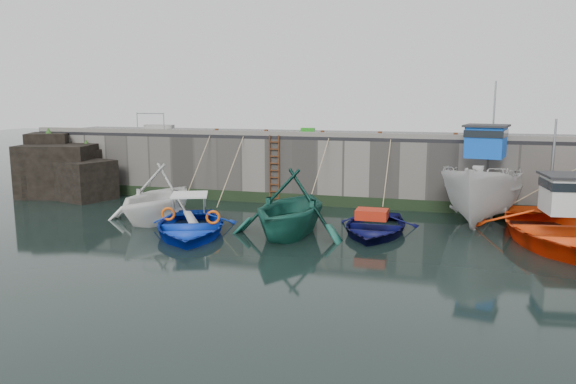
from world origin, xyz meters
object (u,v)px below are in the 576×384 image
(boat_near_white, at_px, (158,220))
(bollard_e, at_px, (456,136))
(boat_near_blacktrim, at_px, (290,235))
(fish_crate, at_px, (308,131))
(bollard_d, at_px, (380,134))
(boat_near_blue, at_px, (190,234))
(bollard_b, at_px, (266,132))
(ladder, at_px, (274,170))
(boat_far_white, at_px, (485,189))
(boat_near_navy, at_px, (374,232))
(boat_far_orange, at_px, (559,229))
(bollard_a, at_px, (217,131))
(bollard_c, at_px, (323,133))

(boat_near_white, height_order, bollard_e, bollard_e)
(boat_near_blacktrim, distance_m, fish_crate, 8.36)
(fish_crate, height_order, bollard_d, fish_crate)
(boat_near_white, height_order, boat_near_blue, boat_near_white)
(bollard_b, bearing_deg, boat_near_white, -119.55)
(boat_near_blue, distance_m, bollard_e, 11.91)
(boat_near_white, bearing_deg, boat_near_blue, -36.10)
(ladder, distance_m, boat_far_white, 9.29)
(boat_near_navy, height_order, bollard_e, bollard_e)
(boat_far_orange, xyz_separation_m, bollard_a, (-14.50, 4.51, 2.81))
(boat_near_navy, xyz_separation_m, bollard_e, (2.74, 4.72, 3.30))
(ladder, relative_size, boat_near_navy, 0.68)
(boat_far_white, relative_size, boat_far_orange, 1.00)
(bollard_c, height_order, bollard_d, same)
(boat_near_navy, relative_size, bollard_c, 16.78)
(bollard_b, distance_m, bollard_d, 5.30)
(boat_near_navy, xyz_separation_m, fish_crate, (-4.17, 6.36, 3.30))
(ladder, xyz_separation_m, bollard_b, (-0.50, 0.34, 1.71))
(boat_near_blue, relative_size, bollard_b, 18.64)
(boat_far_orange, distance_m, bollard_b, 13.13)
(boat_far_white, distance_m, boat_far_orange, 4.13)
(boat_far_white, distance_m, bollard_a, 12.48)
(boat_far_white, relative_size, bollard_e, 28.65)
(ladder, bearing_deg, boat_far_white, -4.90)
(bollard_d, bearing_deg, bollard_e, 0.00)
(ladder, bearing_deg, fish_crate, 61.03)
(boat_near_blacktrim, xyz_separation_m, bollard_b, (-2.88, 5.93, 3.30))
(ladder, bearing_deg, boat_far_orange, -19.96)
(boat_far_white, height_order, bollard_c, boat_far_white)
(bollard_a, height_order, bollard_d, same)
(ladder, bearing_deg, boat_near_navy, -39.81)
(bollard_e, bearing_deg, bollard_c, 180.00)
(boat_far_orange, height_order, bollard_b, boat_far_orange)
(bollard_d, bearing_deg, boat_near_white, -147.95)
(boat_far_white, relative_size, bollard_b, 28.65)
(bollard_e, bearing_deg, bollard_d, 180.00)
(bollard_d, bearing_deg, ladder, -176.00)
(boat_near_white, distance_m, bollard_b, 6.77)
(boat_near_white, xyz_separation_m, bollard_b, (2.92, 5.14, 3.30))
(boat_far_orange, xyz_separation_m, bollard_c, (-9.30, 4.51, 2.81))
(boat_near_blue, height_order, bollard_b, bollard_b)
(bollard_a, bearing_deg, boat_far_white, -5.27)
(boat_near_blacktrim, distance_m, bollard_a, 8.66)
(boat_far_white, distance_m, bollard_c, 7.43)
(fish_crate, xyz_separation_m, bollard_c, (1.11, -1.64, -0.00))
(boat_near_navy, distance_m, bollard_e, 6.38)
(boat_near_blue, bearing_deg, boat_near_white, 120.55)
(ladder, height_order, bollard_a, bollard_a)
(bollard_a, bearing_deg, boat_near_blue, -75.11)
(ladder, bearing_deg, boat_near_white, -125.39)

